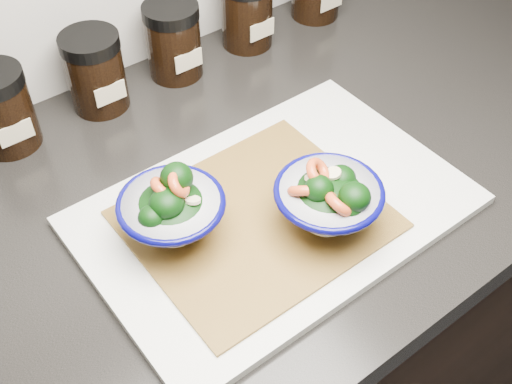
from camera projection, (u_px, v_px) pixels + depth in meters
cabinet at (265, 346)px, 1.18m from camera, size 3.43×0.58×0.86m
countertop at (269, 172)px, 0.86m from camera, size 3.50×0.60×0.04m
cutting_board at (274, 210)px, 0.77m from camera, size 0.45×0.30×0.01m
bamboo_mat at (256, 219)px, 0.75m from camera, size 0.28×0.24×0.00m
bowl_left at (172, 210)px, 0.71m from camera, size 0.12×0.12×0.09m
bowl_right at (329, 201)px, 0.72m from camera, size 0.12×0.12×0.09m
spice_jar_a at (1, 109)px, 0.83m from camera, size 0.08×0.08×0.11m
spice_jar_b at (95, 72)px, 0.88m from camera, size 0.08×0.08×0.11m
spice_jar_c at (173, 41)px, 0.94m from camera, size 0.08×0.08×0.11m
spice_jar_d at (247, 11)px, 0.99m from camera, size 0.08×0.08×0.11m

